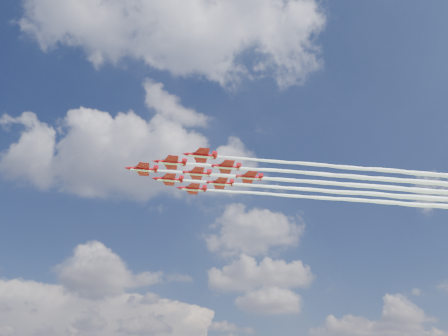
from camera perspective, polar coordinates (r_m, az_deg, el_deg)
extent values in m
cylinder|color=#A20913|center=(150.95, -10.59, -0.15)|extent=(8.61, 2.02, 1.17)
cone|color=#A20913|center=(151.24, -12.60, 0.00)|extent=(2.24, 1.38, 1.17)
cone|color=#A20913|center=(150.84, -8.69, -0.30)|extent=(1.70, 1.22, 1.07)
ellipsoid|color=black|center=(151.26, -11.38, 0.07)|extent=(2.30, 1.19, 0.76)
cube|color=#A20913|center=(150.90, -10.39, -0.18)|extent=(4.37, 10.10, 0.15)
cube|color=#A20913|center=(150.85, -8.98, -0.28)|extent=(1.87, 3.97, 0.13)
cube|color=#A20913|center=(151.29, -8.87, 0.04)|extent=(1.71, 0.32, 1.92)
cube|color=white|center=(150.70, -10.61, -0.33)|extent=(8.05, 1.75, 0.13)
cylinder|color=#A20913|center=(145.18, -6.95, 0.73)|extent=(8.61, 2.02, 1.17)
cone|color=#A20913|center=(145.14, -9.05, 0.89)|extent=(2.24, 1.38, 1.17)
cone|color=#A20913|center=(145.39, -4.98, 0.58)|extent=(1.70, 1.22, 1.07)
ellipsoid|color=black|center=(145.37, -7.78, 0.96)|extent=(2.30, 1.19, 0.76)
cube|color=#A20913|center=(145.17, -6.74, 0.69)|extent=(4.37, 10.10, 0.15)
cube|color=#A20913|center=(145.35, -5.27, 0.60)|extent=(1.87, 3.97, 0.13)
cube|color=#A20913|center=(145.81, -5.17, 0.92)|extent=(1.71, 0.32, 1.92)
cube|color=white|center=(144.93, -6.96, 0.54)|extent=(8.05, 1.75, 0.13)
cylinder|color=#A20913|center=(156.65, -7.23, -1.48)|extent=(8.61, 2.02, 1.17)
cone|color=#A20913|center=(156.62, -9.17, -1.33)|extent=(2.24, 1.38, 1.17)
cone|color=#A20913|center=(156.85, -5.40, -1.62)|extent=(1.70, 1.22, 1.07)
ellipsoid|color=black|center=(156.83, -7.99, -1.27)|extent=(2.30, 1.19, 0.76)
cube|color=#A20913|center=(156.64, -7.03, -1.52)|extent=(4.37, 10.10, 0.15)
cube|color=#A20913|center=(156.81, -5.67, -1.60)|extent=(1.87, 3.97, 0.13)
cube|color=#A20913|center=(157.24, -5.58, -1.29)|extent=(1.71, 0.32, 1.92)
cube|color=white|center=(156.42, -7.24, -1.66)|extent=(8.05, 1.75, 0.13)
cylinder|color=#A20913|center=(140.08, -3.03, 1.67)|extent=(8.61, 2.02, 1.17)
cone|color=#A20913|center=(139.69, -5.20, 1.84)|extent=(2.24, 1.38, 1.17)
cone|color=#A20913|center=(140.63, -1.00, 1.51)|extent=(1.70, 1.22, 1.07)
ellipsoid|color=black|center=(140.13, -3.89, 1.91)|extent=(2.30, 1.19, 0.76)
cube|color=#A20913|center=(140.10, -2.81, 1.64)|extent=(4.37, 10.10, 0.15)
cube|color=#A20913|center=(140.54, -1.30, 1.53)|extent=(1.87, 3.97, 0.13)
cube|color=#A20913|center=(141.03, -1.21, 1.87)|extent=(1.71, 0.32, 1.92)
cube|color=white|center=(139.82, -3.03, 1.48)|extent=(8.05, 1.75, 0.13)
cylinder|color=#A20913|center=(151.39, -3.61, -0.69)|extent=(8.61, 2.02, 1.17)
cone|color=#A20913|center=(151.03, -5.62, -0.53)|extent=(2.24, 1.38, 1.17)
cone|color=#A20913|center=(151.90, -1.73, -0.83)|extent=(1.70, 1.22, 1.07)
ellipsoid|color=black|center=(151.44, -4.40, -0.46)|extent=(2.30, 1.19, 0.76)
cube|color=#A20913|center=(151.41, -3.41, -0.72)|extent=(4.37, 10.10, 0.15)
cube|color=#A20913|center=(151.81, -2.01, -0.81)|extent=(1.87, 3.97, 0.13)
cube|color=#A20913|center=(152.27, -1.92, -0.49)|extent=(1.71, 0.32, 1.92)
cube|color=white|center=(151.15, -3.61, -0.87)|extent=(8.05, 1.75, 0.13)
cylinder|color=#A20913|center=(162.94, -4.11, -2.72)|extent=(8.61, 2.02, 1.17)
cone|color=#A20913|center=(162.60, -5.98, -2.58)|extent=(2.24, 1.38, 1.17)
cone|color=#A20913|center=(163.41, -2.36, -2.84)|extent=(1.70, 1.22, 1.07)
ellipsoid|color=black|center=(162.99, -4.85, -2.51)|extent=(2.30, 1.19, 0.76)
cube|color=#A20913|center=(162.96, -3.92, -2.75)|extent=(4.37, 10.10, 0.15)
cube|color=#A20913|center=(163.33, -2.62, -2.82)|extent=(1.87, 3.97, 0.13)
cube|color=#A20913|center=(163.76, -2.54, -2.52)|extent=(1.71, 0.32, 1.92)
cube|color=white|center=(162.72, -4.11, -2.89)|extent=(8.05, 1.75, 0.13)
cylinder|color=#A20913|center=(146.81, 0.25, 0.17)|extent=(8.61, 2.02, 1.17)
cone|color=#A20913|center=(146.10, -1.81, 0.33)|extent=(2.24, 1.38, 1.17)
cone|color=#A20913|center=(147.65, 2.17, 0.02)|extent=(1.70, 1.22, 1.07)
ellipsoid|color=black|center=(146.73, -0.57, 0.40)|extent=(2.30, 1.19, 0.76)
cube|color=#A20913|center=(146.86, 0.46, 0.13)|extent=(4.37, 10.10, 0.15)
cube|color=#A20913|center=(147.51, 1.89, 0.04)|extent=(1.87, 3.97, 0.13)
cube|color=#A20913|center=(148.00, 1.96, 0.36)|extent=(1.71, 0.32, 1.92)
cube|color=white|center=(146.56, 0.25, -0.02)|extent=(8.05, 1.75, 0.13)
cylinder|color=#A20913|center=(158.17, -0.54, -1.98)|extent=(8.61, 2.02, 1.17)
cone|color=#A20913|center=(157.51, -2.46, -1.84)|extent=(2.24, 1.38, 1.17)
cone|color=#A20913|center=(158.94, 1.25, -2.11)|extent=(1.70, 1.22, 1.07)
ellipsoid|color=black|center=(158.09, -1.30, -1.77)|extent=(2.30, 1.19, 0.76)
cube|color=#A20913|center=(158.22, -0.35, -2.02)|extent=(4.37, 10.10, 0.15)
cube|color=#A20913|center=(158.82, 0.98, -2.09)|extent=(1.87, 3.97, 0.13)
cube|color=#A20913|center=(159.27, 1.06, -1.79)|extent=(1.71, 0.32, 1.92)
cube|color=white|center=(157.93, -0.54, -2.16)|extent=(8.05, 1.75, 0.13)
cylinder|color=#A20913|center=(154.07, 3.23, -1.20)|extent=(8.61, 2.02, 1.17)
cone|color=#A20913|center=(153.07, 1.28, -1.06)|extent=(2.24, 1.38, 1.17)
cone|color=#A20913|center=(155.17, 5.04, -1.34)|extent=(1.70, 1.22, 1.07)
ellipsoid|color=black|center=(153.86, 2.45, -0.99)|extent=(2.30, 1.19, 0.76)
cube|color=#A20913|center=(154.15, 3.43, -1.24)|extent=(4.37, 10.10, 0.15)
cube|color=#A20913|center=(154.99, 4.77, -1.32)|extent=(1.87, 3.97, 0.13)
cube|color=#A20913|center=(155.47, 4.84, -1.01)|extent=(1.71, 0.32, 1.92)
cube|color=white|center=(153.83, 3.24, -1.38)|extent=(8.05, 1.75, 0.13)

